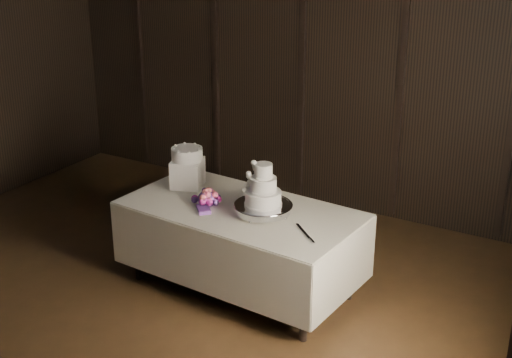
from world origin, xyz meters
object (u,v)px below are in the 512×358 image
(display_table, at_px, (241,245))
(bouquet, at_px, (207,198))
(box_pedestal, at_px, (188,173))
(small_cake, at_px, (187,154))
(cake_stand, at_px, (263,210))
(wedding_cake, at_px, (260,189))

(display_table, distance_m, bouquet, 0.50)
(display_table, distance_m, box_pedestal, 0.83)
(display_table, bearing_deg, small_cake, 168.62)
(display_table, distance_m, cake_stand, 0.45)
(bouquet, bearing_deg, box_pedestal, 145.39)
(cake_stand, bearing_deg, box_pedestal, 167.39)
(box_pedestal, bearing_deg, cake_stand, -12.61)
(wedding_cake, height_order, box_pedestal, wedding_cake)
(wedding_cake, bearing_deg, small_cake, 159.47)
(display_table, relative_size, bouquet, 5.37)
(wedding_cake, relative_size, bouquet, 0.92)
(display_table, height_order, bouquet, bouquet)
(cake_stand, relative_size, wedding_cake, 1.38)
(small_cake, bearing_deg, cake_stand, -12.61)
(cake_stand, xyz_separation_m, box_pedestal, (-0.89, 0.20, 0.08))
(cake_stand, height_order, small_cake, small_cake)
(small_cake, bearing_deg, box_pedestal, 0.00)
(cake_stand, height_order, wedding_cake, wedding_cake)
(cake_stand, height_order, box_pedestal, box_pedestal)
(wedding_cake, relative_size, box_pedestal, 1.35)
(wedding_cake, distance_m, small_cake, 0.90)
(cake_stand, bearing_deg, small_cake, 167.39)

